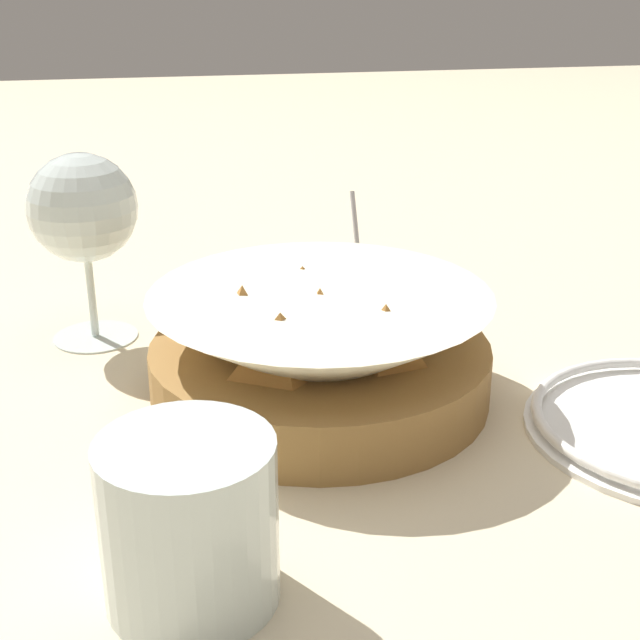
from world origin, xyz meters
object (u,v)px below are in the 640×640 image
Objects in this scene: food_basket at (318,351)px; wine_glass at (83,213)px; beer_mug at (189,526)px; sauce_cup at (359,282)px.

wine_glass is (0.15, 0.18, 0.08)m from food_basket.
sauce_cup is at bearing -24.83° from beer_mug.
sauce_cup is 0.28m from wine_glass.
food_basket is at bearing -131.10° from wine_glass.
wine_glass reaches higher than food_basket.
beer_mug is (-0.22, 0.11, 0.00)m from food_basket.
food_basket is at bearing -27.25° from beer_mug.
food_basket is 2.00× the size of beer_mug.
sauce_cup is at bearing -80.36° from wine_glass.
wine_glass is at bearing 9.91° from beer_mug.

